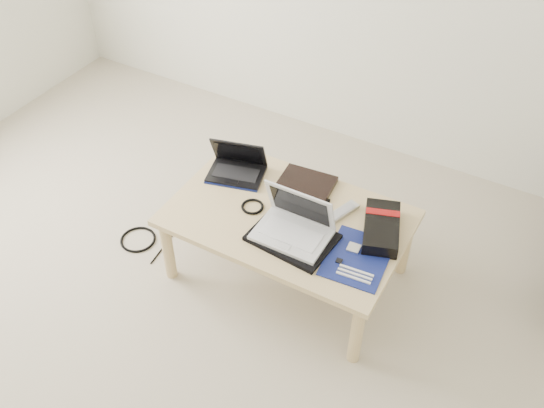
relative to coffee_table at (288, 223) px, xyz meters
The scene contains 14 objects.
ground 0.90m from the coffee_table, 112.32° to the right, with size 4.00×4.00×0.00m, color #BEAE9A.
room_shell 1.56m from the coffee_table, 112.32° to the right, with size 4.20×4.20×2.70m.
coffee_table is the anchor object (origin of this frame).
book 0.23m from the coffee_table, 95.58° to the left, with size 0.28×0.24×0.03m.
netbook 0.41m from the coffee_table, 158.24° to the left, with size 0.32×0.26×0.19m.
tablet 0.10m from the coffee_table, 65.82° to the left, with size 0.26×0.22×0.01m.
remote 0.24m from the coffee_table, 28.17° to the left, with size 0.13×0.24×0.02m.
neoprene_sleeve 0.16m from the coffee_table, 53.90° to the right, with size 0.36×0.27×0.02m, color black.
white_laptop 0.17m from the coffee_table, 49.54° to the right, with size 0.33×0.23×0.23m.
motherboard 0.40m from the coffee_table, 12.89° to the right, with size 0.29×0.34×0.02m.
gpu_box 0.44m from the coffee_table, 14.15° to the left, with size 0.25×0.34×0.07m.
cable_coil 0.18m from the coffee_table, 169.11° to the right, with size 0.11×0.11×0.01m, color black.
floor_cable_coil 0.90m from the coffee_table, 166.45° to the right, with size 0.19×0.19×0.01m, color black.
floor_cable_trail 0.75m from the coffee_table, behind, with size 0.01×0.01×0.39m, color black.
Camera 1 is at (1.25, -1.04, 2.35)m, focal length 40.00 mm.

